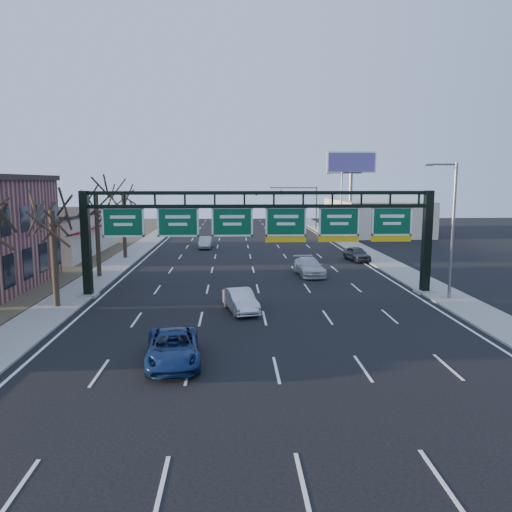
{
  "coord_description": "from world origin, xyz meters",
  "views": [
    {
      "loc": [
        -1.77,
        -25.88,
        7.81
      ],
      "look_at": [
        -0.36,
        4.88,
        3.2
      ],
      "focal_mm": 35.0,
      "sensor_mm": 36.0,
      "label": 1
    }
  ],
  "objects_px": {
    "sign_gantry": "(261,229)",
    "car_blue_suv": "(173,348)",
    "car_silver_sedan": "(240,301)",
    "car_white_wagon": "(309,267)"
  },
  "relations": [
    {
      "from": "sign_gantry",
      "to": "car_white_wagon",
      "type": "distance_m",
      "value": 9.26
    },
    {
      "from": "sign_gantry",
      "to": "car_blue_suv",
      "type": "xyz_separation_m",
      "value": [
        -4.58,
        -12.97,
        -3.95
      ]
    },
    {
      "from": "sign_gantry",
      "to": "car_silver_sedan",
      "type": "relative_size",
      "value": 6.03
    },
    {
      "from": "car_silver_sedan",
      "to": "car_white_wagon",
      "type": "bearing_deg",
      "value": 48.89
    },
    {
      "from": "car_silver_sedan",
      "to": "car_white_wagon",
      "type": "distance_m",
      "value": 13.0
    },
    {
      "from": "car_white_wagon",
      "to": "sign_gantry",
      "type": "bearing_deg",
      "value": -127.25
    },
    {
      "from": "car_blue_suv",
      "to": "car_white_wagon",
      "type": "bearing_deg",
      "value": 59.54
    },
    {
      "from": "car_blue_suv",
      "to": "car_silver_sedan",
      "type": "relative_size",
      "value": 1.19
    },
    {
      "from": "car_silver_sedan",
      "to": "car_blue_suv",
      "type": "bearing_deg",
      "value": -123.62
    },
    {
      "from": "car_silver_sedan",
      "to": "sign_gantry",
      "type": "bearing_deg",
      "value": 57.18
    }
  ]
}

